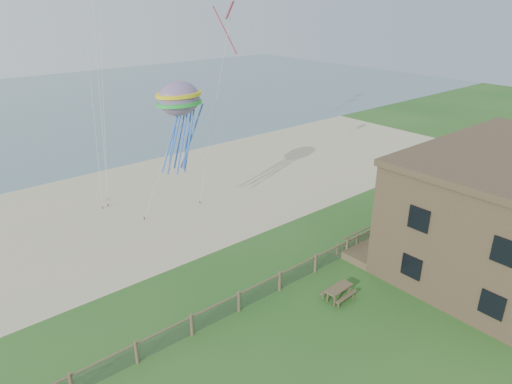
% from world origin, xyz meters
% --- Properties ---
extents(ground, '(160.00, 160.00, 0.00)m').
position_xyz_m(ground, '(0.00, 0.00, 0.00)').
color(ground, '#21521C').
rests_on(ground, ground).
extents(sand_beach, '(72.00, 20.00, 0.02)m').
position_xyz_m(sand_beach, '(0.00, 22.00, 0.00)').
color(sand_beach, '#BBB087').
rests_on(sand_beach, ground).
extents(ocean, '(160.00, 68.00, 0.02)m').
position_xyz_m(ocean, '(0.00, 66.00, 0.00)').
color(ocean, slate).
rests_on(ocean, ground).
extents(chainlink_fence, '(36.20, 0.20, 1.25)m').
position_xyz_m(chainlink_fence, '(0.00, 6.00, 0.55)').
color(chainlink_fence, '#4C402A').
rests_on(chainlink_fence, ground).
extents(motel_deck, '(15.00, 2.00, 0.50)m').
position_xyz_m(motel_deck, '(13.00, 5.00, 0.25)').
color(motel_deck, brown).
rests_on(motel_deck, ground).
extents(picnic_table, '(1.83, 1.43, 0.74)m').
position_xyz_m(picnic_table, '(2.01, 3.25, 0.37)').
color(picnic_table, brown).
rests_on(picnic_table, ground).
extents(octopus_kite, '(3.78, 3.12, 6.72)m').
position_xyz_m(octopus_kite, '(0.26, 16.47, 7.81)').
color(octopus_kite, '#D65A21').
extents(kite_red, '(2.10, 2.09, 2.77)m').
position_xyz_m(kite_red, '(3.75, 15.25, 14.25)').
color(kite_red, red).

